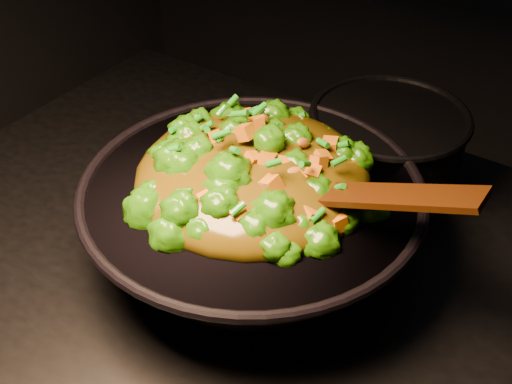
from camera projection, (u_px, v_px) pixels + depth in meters
The scene contains 4 objects.
wok at pixel (252, 223), 0.91m from camera, with size 0.46×0.46×0.13m, color black, non-canonical shape.
stir_fry at pixel (252, 147), 0.85m from camera, with size 0.32×0.32×0.11m, color #276B07, non-canonical shape.
spatula at pixel (357, 195), 0.77m from camera, with size 0.31×0.05×0.01m, color #320D04.
back_pot at pixel (385, 149), 1.04m from camera, with size 0.24×0.24×0.14m, color black.
Camera 1 is at (0.37, -0.55, 1.56)m, focal length 45.00 mm.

